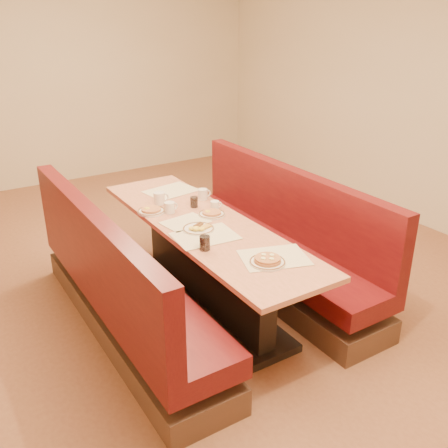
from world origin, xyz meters
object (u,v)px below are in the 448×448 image
booth_left (120,291)px  soda_tumbler_near (205,243)px  diner_table (204,265)px  pancake_plate (267,261)px  coffee_mug_b (170,207)px  coffee_mug_c (203,194)px  coffee_mug_a (215,205)px  soda_tumbler_mid (194,202)px  eggs_plate (198,229)px  coffee_mug_d (160,198)px  booth_right (275,246)px

booth_left → soda_tumbler_near: (0.50, -0.42, 0.44)m
diner_table → pancake_plate: pancake_plate is taller
booth_left → diner_table: bearing=0.0°
coffee_mug_b → coffee_mug_c: same height
coffee_mug_a → booth_left: bearing=-160.9°
coffee_mug_c → soda_tumbler_mid: (-0.16, -0.13, -0.00)m
eggs_plate → coffee_mug_b: (-0.02, 0.44, 0.03)m
pancake_plate → coffee_mug_b: coffee_mug_b is taller
pancake_plate → coffee_mug_d: (-0.12, 1.40, 0.03)m
booth_right → soda_tumbler_near: (-0.97, -0.42, 0.44)m
diner_table → soda_tumbler_near: (-0.23, -0.42, 0.43)m
eggs_plate → coffee_mug_a: coffee_mug_a is taller
diner_table → coffee_mug_c: bearing=60.4°
booth_right → pancake_plate: bearing=-131.3°
eggs_plate → coffee_mug_d: 0.68m
diner_table → coffee_mug_d: (-0.11, 0.58, 0.43)m
coffee_mug_b → coffee_mug_d: coffee_mug_d is taller
pancake_plate → soda_tumbler_near: size_ratio=2.35×
eggs_plate → booth_left: bearing=170.7°
booth_right → pancake_plate: size_ratio=10.27×
eggs_plate → soda_tumbler_near: 0.34m
pancake_plate → soda_tumbler_mid: size_ratio=2.69×
coffee_mug_b → soda_tumbler_near: 0.76m
coffee_mug_b → coffee_mug_c: bearing=12.1°
pancake_plate → soda_tumbler_mid: soda_tumbler_mid is taller
coffee_mug_b → coffee_mug_c: size_ratio=0.99×
booth_left → booth_right: 1.46m
booth_left → pancake_plate: booth_left is taller
booth_right → coffee_mug_b: size_ratio=20.38×
diner_table → coffee_mug_b: size_ratio=20.38×
pancake_plate → soda_tumbler_mid: (0.09, 1.17, 0.03)m
pancake_plate → eggs_plate: size_ratio=1.01×
coffee_mug_b → booth_left: bearing=-157.5°
booth_right → coffee_mug_b: bearing=158.5°
soda_tumbler_near → booth_right: bearing=23.4°
booth_left → coffee_mug_d: (0.63, 0.58, 0.44)m
booth_right → pancake_plate: (-0.72, -0.82, 0.41)m
eggs_plate → coffee_mug_c: coffee_mug_c is taller
coffee_mug_d → eggs_plate: bearing=-83.6°
pancake_plate → coffee_mug_b: 1.17m
soda_tumbler_mid → coffee_mug_a: bearing=-52.8°
booth_left → eggs_plate: booth_left is taller
diner_table → booth_right: size_ratio=1.00×
coffee_mug_d → soda_tumbler_mid: (0.21, -0.23, -0.01)m
booth_left → booth_right: bearing=0.0°
coffee_mug_c → pancake_plate: bearing=-96.7°
pancake_plate → coffee_mug_a: size_ratio=2.34×
coffee_mug_d → coffee_mug_a: bearing=-43.0°
coffee_mug_b → booth_right: bearing=-28.1°
pancake_plate → coffee_mug_b: bearing=96.8°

